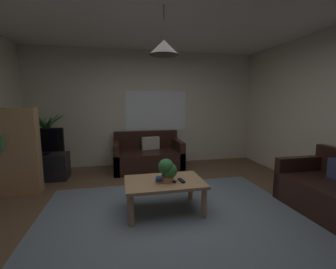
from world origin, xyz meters
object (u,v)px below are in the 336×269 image
book_on_table_1 (163,180)px  book_on_table_2 (162,178)px  coffee_table (164,185)px  bookshelf_corner (15,152)px  book_on_table_0 (162,182)px  tv (41,141)px  pendant_lamp (164,47)px  couch_under_window (148,157)px  potted_plant_on_table (167,170)px  remote_on_table_0 (181,181)px  remote_on_table_1 (170,181)px  tv_stand (43,167)px  potted_palm_corner (47,143)px

book_on_table_1 → book_on_table_2: size_ratio=0.96×
coffee_table → bookshelf_corner: size_ratio=0.75×
book_on_table_0 → book_on_table_2: book_on_table_2 is taller
book_on_table_0 → tv: 2.68m
pendant_lamp → couch_under_window: bearing=89.3°
couch_under_window → coffee_table: size_ratio=1.40×
couch_under_window → tv: tv is taller
tv → coffee_table: bearing=-40.2°
potted_plant_on_table → tv: (-2.06, 1.77, 0.16)m
book_on_table_1 → remote_on_table_0: (0.25, -0.02, -0.02)m
tv → remote_on_table_1: bearing=-40.4°
tv_stand → book_on_table_0: bearing=-42.3°
book_on_table_0 → book_on_table_2: bearing=83.8°
couch_under_window → book_on_table_2: size_ratio=9.60×
remote_on_table_0 → book_on_table_0: bearing=173.9°
book_on_table_2 → remote_on_table_0: bearing=-3.8°
book_on_table_0 → potted_plant_on_table: 0.17m
couch_under_window → potted_plant_on_table: couch_under_window is taller
book_on_table_0 → tv: size_ratio=0.19×
book_on_table_2 → tv: tv is taller
potted_plant_on_table → tv: size_ratio=0.39×
remote_on_table_0 → coffee_table: bearing=156.6°
bookshelf_corner → book_on_table_2: bearing=-27.3°
couch_under_window → bookshelf_corner: bearing=-157.5°
book_on_table_0 → potted_plant_on_table: bearing=7.2°
remote_on_table_1 → potted_palm_corner: size_ratio=0.12×
remote_on_table_0 → potted_palm_corner: size_ratio=0.12×
tv → couch_under_window: bearing=7.8°
book_on_table_1 → book_on_table_0: bearing=-139.5°
potted_palm_corner → bookshelf_corner: bearing=-98.5°
couch_under_window → coffee_table: couch_under_window is taller
coffee_table → bookshelf_corner: bearing=154.3°
book_on_table_2 → pendant_lamp: size_ratio=0.26×
book_on_table_2 → pendant_lamp: pendant_lamp is taller
tv_stand → potted_palm_corner: bearing=93.3°
book_on_table_2 → potted_palm_corner: (-2.01, 2.20, 0.15)m
remote_on_table_0 → pendant_lamp: (-0.22, 0.07, 1.72)m
remote_on_table_0 → tv: bearing=136.3°
book_on_table_0 → book_on_table_2: size_ratio=1.02×
book_on_table_1 → pendant_lamp: size_ratio=0.25×
couch_under_window → book_on_table_1: bearing=-91.6°
remote_on_table_0 → remote_on_table_1: (-0.16, 0.00, 0.00)m
remote_on_table_0 → couch_under_window: bearing=90.1°
remote_on_table_1 → tv_stand: size_ratio=0.18×
remote_on_table_0 → remote_on_table_1: size_ratio=1.00×
book_on_table_0 → book_on_table_1: size_ratio=1.06×
remote_on_table_1 → book_on_table_1: bearing=111.4°
pendant_lamp → remote_on_table_0: bearing=-18.2°
couch_under_window → bookshelf_corner: (-2.24, -0.93, 0.43)m
remote_on_table_1 → tv: 2.77m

